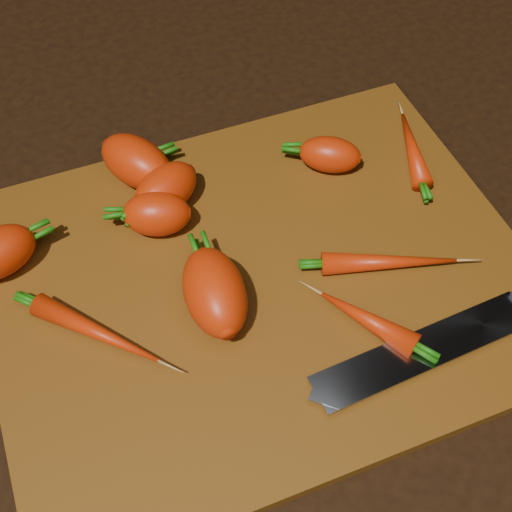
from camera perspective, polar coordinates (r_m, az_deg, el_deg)
name	(u,v)px	position (r m, az deg, el deg)	size (l,w,h in m)	color
ground	(260,286)	(0.68, 0.31, -2.42)	(2.00, 2.00, 0.01)	black
cutting_board	(260,279)	(0.67, 0.32, -1.88)	(0.50, 0.40, 0.01)	#5E340A
carrot_1	(157,214)	(0.69, -7.95, 3.37)	(0.07, 0.04, 0.04)	red
carrot_2	(137,162)	(0.74, -9.54, 7.42)	(0.09, 0.05, 0.05)	red
carrot_3	(215,292)	(0.62, -3.33, -2.89)	(0.09, 0.05, 0.05)	red
carrot_4	(166,189)	(0.71, -7.23, 5.31)	(0.07, 0.05, 0.05)	red
carrot_5	(137,161)	(0.75, -9.49, 7.51)	(0.05, 0.03, 0.03)	red
carrot_6	(330,155)	(0.75, 5.93, 8.08)	(0.06, 0.04, 0.04)	red
carrot_7	(412,148)	(0.78, 12.39, 8.43)	(0.11, 0.02, 0.02)	red
carrot_8	(389,262)	(0.67, 10.62, -0.47)	(0.13, 0.02, 0.02)	red
carrot_9	(367,320)	(0.63, 8.90, -5.07)	(0.09, 0.02, 0.02)	red
carrot_10	(96,332)	(0.63, -12.65, -5.94)	(0.13, 0.02, 0.02)	red
knife	(444,341)	(0.64, 14.79, -6.61)	(0.34, 0.05, 0.02)	gray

